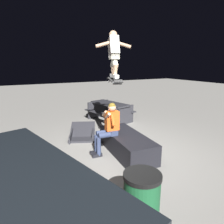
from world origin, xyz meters
name	(u,v)px	position (x,y,z in m)	size (l,w,h in m)	color
ground_plane	(123,153)	(0.00, 0.00, 0.00)	(40.00, 40.00, 0.00)	gray
ledge_box_main	(126,144)	(-0.04, -0.08, 0.26)	(1.97, 0.79, 0.51)	black
person_sitting_on_ledge	(108,126)	(0.17, 0.36, 0.76)	(0.60, 0.77, 1.35)	#2D3856
skateboard	(114,81)	(0.20, 0.17, 1.90)	(1.03, 0.47, 0.14)	black
skater_airborne	(114,52)	(0.26, 0.15, 2.59)	(0.64, 0.87, 1.12)	white
kicker_ramp	(83,134)	(1.70, 0.53, 0.07)	(1.42, 1.21, 0.43)	#28282D
picnic_table_back	(110,109)	(2.92, -1.09, 0.50)	(1.97, 1.71, 0.75)	#28282D
trash_bin	(141,201)	(-2.26, 1.05, 0.43)	(0.53, 0.53, 0.86)	#19512D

